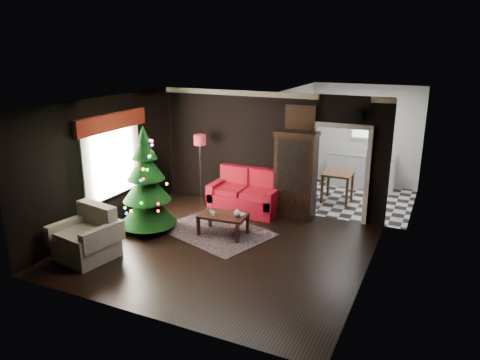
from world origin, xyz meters
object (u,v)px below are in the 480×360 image
at_px(floor_lamp, 201,172).
at_px(coffee_table, 223,224).
at_px(armchair, 86,235).
at_px(teapot, 237,213).
at_px(wall_clock, 355,116).
at_px(loveseat, 245,191).
at_px(christmas_tree, 146,183).
at_px(kitchen_table, 337,187).
at_px(curio_cabinet, 296,177).

distance_m(floor_lamp, coffee_table, 2.10).
distance_m(armchair, teapot, 2.93).
distance_m(floor_lamp, wall_clock, 3.91).
relative_size(loveseat, christmas_tree, 0.74).
bearing_deg(christmas_tree, loveseat, 52.41).
xyz_separation_m(floor_lamp, christmas_tree, (-0.21, -1.89, 0.22)).
height_order(floor_lamp, coffee_table, floor_lamp).
bearing_deg(kitchen_table, coffee_table, -118.13).
bearing_deg(teapot, loveseat, 107.92).
relative_size(armchair, coffee_table, 1.02).
relative_size(loveseat, armchair, 1.72).
relative_size(floor_lamp, kitchen_table, 2.44).
height_order(christmas_tree, coffee_table, christmas_tree).
bearing_deg(coffee_table, christmas_tree, -165.09).
bearing_deg(floor_lamp, christmas_tree, -96.37).
xyz_separation_m(coffee_table, teapot, (0.32, -0.00, 0.30)).
relative_size(curio_cabinet, floor_lamp, 1.04).
distance_m(curio_cabinet, kitchen_table, 1.67).
distance_m(wall_clock, kitchen_table, 2.43).
bearing_deg(coffee_table, armchair, -131.84).
bearing_deg(floor_lamp, armchair, -97.17).
xyz_separation_m(floor_lamp, wall_clock, (3.57, 0.37, 1.55)).
distance_m(christmas_tree, coffee_table, 1.83).
distance_m(armchair, coffee_table, 2.72).
xyz_separation_m(christmas_tree, teapot, (1.90, 0.42, -0.52)).
bearing_deg(kitchen_table, teapot, -113.35).
distance_m(loveseat, christmas_tree, 2.41).
relative_size(curio_cabinet, christmas_tree, 0.83).
bearing_deg(loveseat, floor_lamp, 178.58).
height_order(loveseat, floor_lamp, floor_lamp).
height_order(floor_lamp, wall_clock, wall_clock).
bearing_deg(christmas_tree, curio_cabinet, 38.86).
bearing_deg(armchair, christmas_tree, 91.83).
relative_size(loveseat, teapot, 10.06).
bearing_deg(loveseat, wall_clock, 9.66).
relative_size(curio_cabinet, teapot, 11.25).
bearing_deg(armchair, teapot, 53.46).
distance_m(loveseat, kitchen_table, 2.45).
relative_size(floor_lamp, armchair, 1.86).
xyz_separation_m(floor_lamp, teapot, (1.69, -1.47, -0.30)).
relative_size(floor_lamp, wall_clock, 5.72).
relative_size(teapot, wall_clock, 0.53).
relative_size(curio_cabinet, kitchen_table, 2.53).
bearing_deg(christmas_tree, coffee_table, 14.91).
relative_size(floor_lamp, coffee_table, 1.89).
height_order(coffee_table, kitchen_table, kitchen_table).
bearing_deg(curio_cabinet, floor_lamp, -175.43).
xyz_separation_m(loveseat, wall_clock, (2.35, 0.40, 1.88)).
bearing_deg(curio_cabinet, kitchen_table, 65.56).
relative_size(coffee_table, wall_clock, 3.04).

